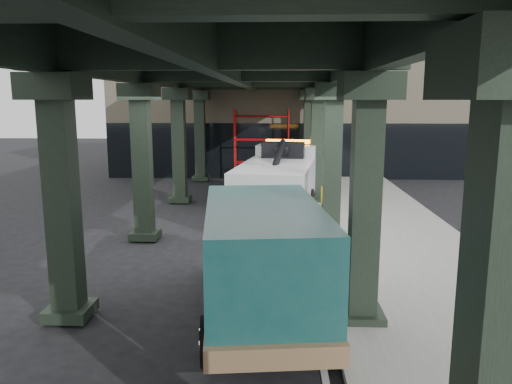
# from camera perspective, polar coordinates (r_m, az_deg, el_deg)

# --- Properties ---
(ground) EXTENTS (90.00, 90.00, 0.00)m
(ground) POSITION_cam_1_polar(r_m,az_deg,el_deg) (14.33, -1.23, -7.82)
(ground) COLOR black
(ground) RESTS_ON ground
(sidewalk) EXTENTS (5.00, 40.00, 0.15)m
(sidewalk) POSITION_cam_1_polar(r_m,az_deg,el_deg) (16.59, 15.00, -5.35)
(sidewalk) COLOR gray
(sidewalk) RESTS_ON ground
(lane_stripe) EXTENTS (0.12, 38.00, 0.01)m
(lane_stripe) POSITION_cam_1_polar(r_m,az_deg,el_deg) (16.23, 5.25, -5.64)
(lane_stripe) COLOR silver
(lane_stripe) RESTS_ON ground
(viaduct) EXTENTS (7.40, 32.00, 6.40)m
(viaduct) POSITION_cam_1_polar(r_m,az_deg,el_deg) (15.66, -2.33, 13.99)
(viaduct) COLOR black
(viaduct) RESTS_ON ground
(building) EXTENTS (22.00, 10.00, 8.00)m
(building) POSITION_cam_1_polar(r_m,az_deg,el_deg) (33.60, 4.41, 9.60)
(building) COLOR #C6B793
(building) RESTS_ON ground
(scaffolding) EXTENTS (3.08, 0.88, 4.00)m
(scaffolding) POSITION_cam_1_polar(r_m,az_deg,el_deg) (28.34, 0.65, 5.64)
(scaffolding) COLOR red
(scaffolding) RESTS_ON ground
(tow_truck) EXTENTS (3.64, 9.21, 2.94)m
(tow_truck) POSITION_cam_1_polar(r_m,az_deg,el_deg) (20.14, 2.96, 1.71)
(tow_truck) COLOR black
(tow_truck) RESTS_ON ground
(towed_van) EXTENTS (3.01, 6.29, 2.46)m
(towed_van) POSITION_cam_1_polar(r_m,az_deg,el_deg) (10.40, 0.68, -7.31)
(towed_van) COLOR #124342
(towed_van) RESTS_ON ground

